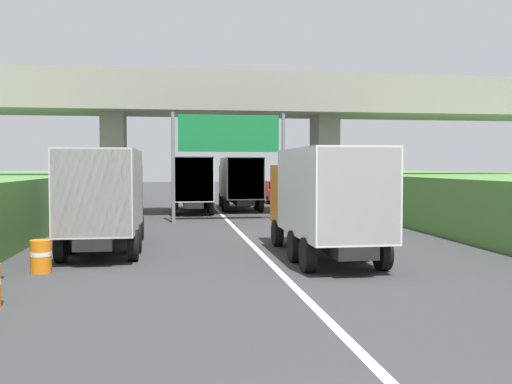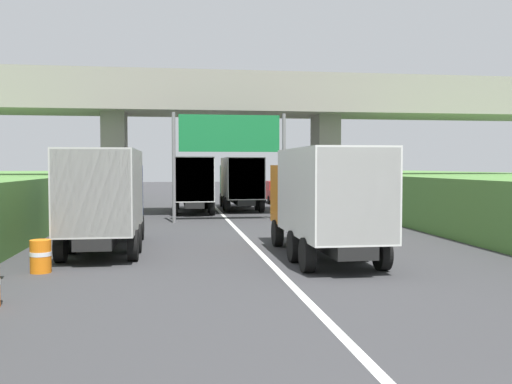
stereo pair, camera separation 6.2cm
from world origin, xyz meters
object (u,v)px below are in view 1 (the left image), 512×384
at_px(truck_blue, 106,195).
at_px(construction_barrel_2, 41,256).
at_px(overhead_highway_sign, 229,141).
at_px(construction_barrel_3, 61,238).
at_px(construction_barrel_4, 82,226).
at_px(car_red, 276,192).
at_px(truck_green, 239,181).
at_px(truck_orange, 324,197).
at_px(truck_yellow, 192,181).

xyz_separation_m(truck_blue, construction_barrel_2, (-1.29, -3.88, -1.47)).
distance_m(overhead_highway_sign, construction_barrel_3, 12.00).
distance_m(truck_blue, construction_barrel_4, 4.25).
bearing_deg(truck_blue, overhead_highway_sign, 60.77).
height_order(overhead_highway_sign, car_red, overhead_highway_sign).
bearing_deg(construction_barrel_2, car_red, 67.18).
bearing_deg(overhead_highway_sign, truck_green, 79.58).
bearing_deg(truck_green, construction_barrel_2, -110.51).
xyz_separation_m(overhead_highway_sign, truck_orange, (1.83, -11.83, -2.25)).
xyz_separation_m(truck_green, car_red, (3.63, 6.28, -1.08)).
relative_size(truck_orange, construction_barrel_3, 8.11).
bearing_deg(truck_orange, truck_green, 90.93).
bearing_deg(construction_barrel_3, truck_yellow, 72.62).
relative_size(car_red, construction_barrel_2, 4.56).
xyz_separation_m(truck_yellow, car_red, (6.83, 7.95, -1.08)).
height_order(truck_orange, construction_barrel_4, truck_orange).
relative_size(truck_blue, construction_barrel_2, 8.11).
height_order(truck_orange, car_red, truck_orange).
distance_m(truck_yellow, truck_orange, 18.65).
height_order(car_red, construction_barrel_4, car_red).
bearing_deg(construction_barrel_4, truck_orange, -37.26).
distance_m(truck_orange, construction_barrel_4, 10.60).
xyz_separation_m(construction_barrel_2, construction_barrel_3, (-0.18, 3.81, 0.00)).
relative_size(truck_orange, construction_barrel_4, 8.11).
distance_m(truck_yellow, car_red, 10.54).
bearing_deg(construction_barrel_2, truck_blue, 71.55).
height_order(construction_barrel_2, construction_barrel_3, same).
bearing_deg(truck_yellow, construction_barrel_4, -112.02).
relative_size(overhead_highway_sign, truck_blue, 0.81).
bearing_deg(construction_barrel_2, truck_green, 69.49).
relative_size(truck_yellow, truck_green, 1.00).
distance_m(construction_barrel_2, construction_barrel_3, 3.82).
xyz_separation_m(truck_yellow, construction_barrel_3, (-4.94, -15.77, -1.47)).
xyz_separation_m(overhead_highway_sign, truck_yellow, (-1.69, 6.49, -2.25)).
distance_m(truck_orange, construction_barrel_2, 8.51).
relative_size(truck_yellow, construction_barrel_4, 8.11).
distance_m(truck_green, construction_barrel_4, 15.90).
height_order(truck_blue, truck_green, same).
xyz_separation_m(truck_green, construction_barrel_3, (-8.13, -17.45, -1.47)).
distance_m(truck_yellow, construction_barrel_2, 20.21).
relative_size(construction_barrel_2, construction_barrel_3, 1.00).
xyz_separation_m(truck_yellow, construction_barrel_4, (-4.84, -11.96, -1.47)).
relative_size(car_red, construction_barrel_3, 4.56).
relative_size(truck_blue, construction_barrel_3, 8.11).
relative_size(overhead_highway_sign, truck_orange, 0.81).
xyz_separation_m(truck_green, construction_barrel_4, (-8.03, -13.64, -1.47)).
bearing_deg(truck_blue, truck_orange, -20.47).
bearing_deg(truck_orange, truck_blue, 159.53).
distance_m(truck_green, car_red, 7.33).
relative_size(car_red, construction_barrel_4, 4.56).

